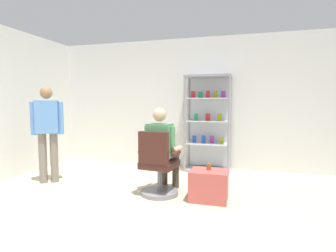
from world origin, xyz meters
TOP-DOWN VIEW (x-y plane):
  - ground_plane at (0.00, 0.00)m, footprint 7.20×7.20m
  - back_wall at (0.00, 3.00)m, footprint 6.00×0.10m
  - display_cabinet_main at (0.40, 2.76)m, footprint 0.90×0.45m
  - office_chair at (-0.09, 1.02)m, footprint 0.59×0.56m
  - seated_shopkeeper at (-0.07, 1.19)m, footprint 0.52×0.59m
  - storage_crate at (0.65, 1.05)m, footprint 0.52×0.41m
  - tea_glass at (0.64, 1.08)m, footprint 0.06×0.06m
  - standing_customer at (-2.10, 1.15)m, footprint 0.46×0.38m

SIDE VIEW (x-z plane):
  - ground_plane at x=0.00m, z-range 0.00..0.00m
  - storage_crate at x=0.65m, z-range 0.00..0.42m
  - office_chair at x=-0.09m, z-range -0.09..0.87m
  - tea_glass at x=0.64m, z-range 0.42..0.52m
  - seated_shopkeeper at x=-0.07m, z-range 0.07..1.36m
  - standing_customer at x=-2.10m, z-range 0.12..1.75m
  - display_cabinet_main at x=0.40m, z-range 0.01..1.91m
  - back_wall at x=0.00m, z-range 0.00..2.70m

